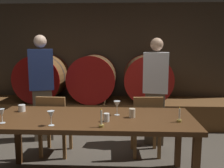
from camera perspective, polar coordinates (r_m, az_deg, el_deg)
The scene contains 18 objects.
back_wall at distance 5.43m, azimuth -3.42°, elevation 5.16°, with size 6.17×0.24×2.42m, color #473A2D.
barrel_shelf at distance 5.05m, azimuth -3.97°, elevation -6.33°, with size 5.56×0.90×0.48m, color brown.
wine_barrel_left at distance 5.14m, azimuth -15.64°, elevation 1.41°, with size 0.90×0.84×0.90m.
wine_barrel_center at distance 4.92m, azimuth -4.40°, elevation 1.38°, with size 0.90×0.84×0.90m.
wine_barrel_right at distance 4.90m, azimuth 8.05°, elevation 1.30°, with size 0.90×0.84×0.90m.
dining_table at distance 2.85m, azimuth -4.37°, elevation -8.94°, with size 2.26×0.90×0.77m.
chair_left at distance 3.64m, azimuth -13.17°, elevation -8.61°, with size 0.42×0.42×0.88m.
chair_right at distance 3.57m, azimuth 7.91°, elevation -8.81°, with size 0.43×0.43×0.88m.
guest_left at distance 4.22m, azimuth -15.73°, elevation -0.70°, with size 0.43×0.33×1.73m.
guest_right at distance 3.97m, azimuth 9.94°, elevation -1.51°, with size 0.42×0.30×1.68m.
candle_left at distance 2.47m, azimuth -2.45°, elevation -8.67°, with size 0.05×0.05×0.20m.
candle_right at distance 2.72m, azimuth 15.17°, elevation -7.51°, with size 0.05×0.05×0.17m.
wine_glass_left at distance 2.82m, azimuth -23.96°, elevation -6.13°, with size 0.06×0.06×0.15m.
wine_glass_center at distance 2.57m, azimuth -13.83°, elevation -6.94°, with size 0.07×0.07×0.15m.
wine_glass_right at distance 2.86m, azimuth 1.16°, elevation -4.77°, with size 0.08×0.08×0.17m.
cup_left at distance 3.23m, azimuth -19.96°, elevation -5.21°, with size 0.08×0.08×0.08m, color white.
cup_center at distance 2.65m, azimuth -1.28°, elevation -7.67°, with size 0.06×0.06×0.09m, color white.
cup_right at distance 2.80m, azimuth 4.64°, elevation -6.65°, with size 0.07×0.07×0.10m, color beige.
Camera 1 is at (0.57, -2.33, 1.58)m, focal length 39.88 mm.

